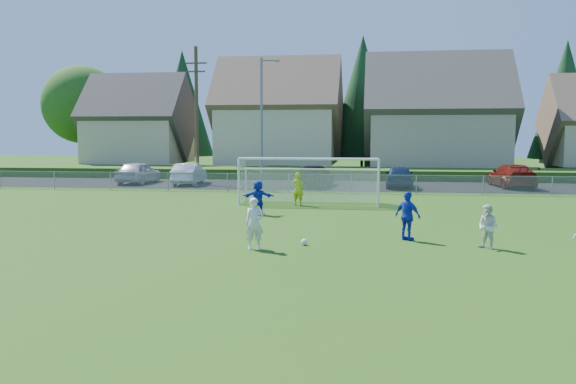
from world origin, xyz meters
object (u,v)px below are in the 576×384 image
object	(u,v)px
player_white_a	(255,224)
car_a	(138,172)
goalkeeper	(298,189)
car_e	(399,176)
player_blue_b	(258,197)
car_b	(189,174)
soccer_goal	(310,173)
player_white_b	(488,227)
player_blue_a	(408,216)
car_g	(512,176)
car_d	(314,176)
soccer_ball	(304,242)

from	to	relation	value
player_white_a	car_a	distance (m)	27.97
player_white_a	goalkeeper	size ratio (longest dim) A/B	0.97
car_e	player_blue_b	bearing A→B (deg)	66.16
player_white_a	car_b	size ratio (longest dim) A/B	0.36
player_white_a	soccer_goal	world-z (taller)	soccer_goal
player_white_b	player_blue_b	world-z (taller)	player_blue_b
player_blue_b	player_white_b	bearing A→B (deg)	138.74
player_white_b	car_a	world-z (taller)	car_a
player_blue_a	soccer_goal	size ratio (longest dim) A/B	0.23
player_blue_b	car_a	bearing A→B (deg)	-55.25
player_white_b	car_a	distance (m)	31.53
car_e	player_white_b	bearing A→B (deg)	96.52
player_blue_b	player_blue_a	bearing A→B (deg)	134.94
car_g	car_d	bearing A→B (deg)	-0.01
soccer_ball	player_white_a	world-z (taller)	player_white_a
player_white_a	car_e	size ratio (longest dim) A/B	0.37
soccer_ball	car_d	world-z (taller)	car_d
car_g	soccer_goal	world-z (taller)	soccer_goal
car_e	car_g	distance (m)	7.86
soccer_ball	car_b	size ratio (longest dim) A/B	0.05
soccer_ball	car_a	world-z (taller)	car_a
soccer_ball	soccer_goal	bearing A→B (deg)	95.43
soccer_ball	car_e	bearing A→B (deg)	79.96
player_white_b	player_blue_b	distance (m)	11.56
player_blue_b	car_e	size ratio (longest dim) A/B	0.35
goalkeeper	car_e	size ratio (longest dim) A/B	0.38
soccer_ball	player_blue_a	distance (m)	3.87
player_blue_a	soccer_goal	distance (m)	11.67
player_white_a	goalkeeper	distance (m)	12.13
car_b	car_g	distance (m)	22.96
car_e	car_b	bearing A→B (deg)	-0.96
player_white_a	car_a	xyz separation A→B (m)	(-13.83, 24.31, -0.02)
car_g	soccer_goal	bearing A→B (deg)	37.21
player_white_b	car_e	size ratio (longest dim) A/B	0.32
player_white_a	car_d	world-z (taller)	player_white_a
player_blue_a	goalkeeper	xyz separation A→B (m)	(-5.16, 9.74, 0.00)
soccer_ball	goalkeeper	xyz separation A→B (m)	(-1.66, 11.20, 0.76)
player_blue_b	car_e	world-z (taller)	player_blue_b
soccer_ball	soccer_goal	xyz separation A→B (m)	(-1.15, 12.13, 1.52)
car_d	car_g	world-z (taller)	car_g
soccer_ball	player_white_b	bearing A→B (deg)	1.97
soccer_ball	soccer_goal	size ratio (longest dim) A/B	0.03
player_white_a	goalkeeper	xyz separation A→B (m)	(-0.13, 12.13, 0.02)
soccer_ball	car_g	bearing A→B (deg)	63.82
car_a	soccer_goal	world-z (taller)	soccer_goal
player_white_a	car_g	xyz separation A→B (m)	(13.22, 24.71, -0.04)
car_b	player_white_b	bearing A→B (deg)	123.31
player_blue_a	car_g	size ratio (longest dim) A/B	0.31
car_g	soccer_goal	size ratio (longest dim) A/B	0.75
player_white_b	player_blue_a	distance (m)	2.82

